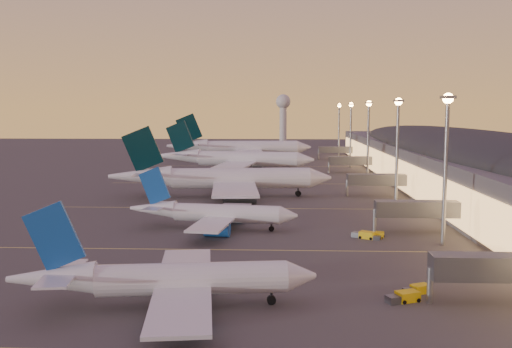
{
  "coord_description": "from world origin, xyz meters",
  "views": [
    {
      "loc": [
        7.91,
        -97.14,
        23.17
      ],
      "look_at": [
        2.0,
        45.0,
        7.0
      ],
      "focal_mm": 40.0,
      "sensor_mm": 36.0,
      "label": 1
    }
  ],
  "objects_px": {
    "airliner_wide_mid": "(234,159)",
    "baggage_tug_c": "(364,235)",
    "airliner_wide_far": "(240,148)",
    "baggage_tug_d": "(378,236)",
    "baggage_tug_a": "(418,289)",
    "airliner_narrow_north": "(212,213)",
    "radar_tower": "(283,111)",
    "airliner_wide_near": "(222,179)",
    "baggage_tug_b": "(404,297)",
    "airliner_narrow_south": "(166,280)"
  },
  "relations": [
    {
      "from": "radar_tower",
      "to": "baggage_tug_b",
      "type": "height_order",
      "value": "radar_tower"
    },
    {
      "from": "airliner_wide_mid",
      "to": "baggage_tug_c",
      "type": "bearing_deg",
      "value": -65.43
    },
    {
      "from": "airliner_wide_mid",
      "to": "baggage_tug_a",
      "type": "distance_m",
      "value": 142.97
    },
    {
      "from": "airliner_wide_mid",
      "to": "baggage_tug_a",
      "type": "height_order",
      "value": "airliner_wide_mid"
    },
    {
      "from": "airliner_narrow_north",
      "to": "airliner_wide_near",
      "type": "bearing_deg",
      "value": 101.3
    },
    {
      "from": "radar_tower",
      "to": "baggage_tug_b",
      "type": "bearing_deg",
      "value": -87.42
    },
    {
      "from": "baggage_tug_c",
      "to": "radar_tower",
      "type": "bearing_deg",
      "value": 123.48
    },
    {
      "from": "airliner_wide_mid",
      "to": "baggage_tug_a",
      "type": "bearing_deg",
      "value": -68.18
    },
    {
      "from": "airliner_wide_near",
      "to": "airliner_narrow_north",
      "type": "bearing_deg",
      "value": -91.97
    },
    {
      "from": "airliner_wide_near",
      "to": "airliner_wide_far",
      "type": "xyz_separation_m",
      "value": [
        -3.08,
        113.16,
        0.64
      ]
    },
    {
      "from": "airliner_wide_far",
      "to": "baggage_tug_a",
      "type": "height_order",
      "value": "airliner_wide_far"
    },
    {
      "from": "airliner_wide_far",
      "to": "baggage_tug_a",
      "type": "distance_m",
      "value": 195.12
    },
    {
      "from": "airliner_wide_far",
      "to": "baggage_tug_b",
      "type": "relative_size",
      "value": 15.11
    },
    {
      "from": "airliner_wide_near",
      "to": "baggage_tug_c",
      "type": "bearing_deg",
      "value": -62.33
    },
    {
      "from": "airliner_wide_far",
      "to": "baggage_tug_a",
      "type": "bearing_deg",
      "value": -84.04
    },
    {
      "from": "airliner_wide_mid",
      "to": "baggage_tug_d",
      "type": "xyz_separation_m",
      "value": [
        34.68,
        -107.88,
        -4.43
      ]
    },
    {
      "from": "airliner_narrow_south",
      "to": "baggage_tug_c",
      "type": "height_order",
      "value": "airliner_narrow_south"
    },
    {
      "from": "airliner_narrow_south",
      "to": "airliner_wide_far",
      "type": "xyz_separation_m",
      "value": [
        -5.19,
        198.18,
        2.18
      ]
    },
    {
      "from": "airliner_wide_mid",
      "to": "radar_tower",
      "type": "bearing_deg",
      "value": 90.64
    },
    {
      "from": "airliner_wide_near",
      "to": "baggage_tug_b",
      "type": "bearing_deg",
      "value": -74.85
    },
    {
      "from": "radar_tower",
      "to": "baggage_tug_b",
      "type": "distance_m",
      "value": 290.73
    },
    {
      "from": "airliner_wide_near",
      "to": "baggage_tug_d",
      "type": "xyz_separation_m",
      "value": [
        33.26,
        -47.7,
        -4.39
      ]
    },
    {
      "from": "baggage_tug_c",
      "to": "baggage_tug_d",
      "type": "height_order",
      "value": "baggage_tug_c"
    },
    {
      "from": "airliner_narrow_north",
      "to": "airliner_wide_far",
      "type": "xyz_separation_m",
      "value": [
        -5.43,
        153.91,
        2.41
      ]
    },
    {
      "from": "airliner_narrow_north",
      "to": "airliner_wide_mid",
      "type": "bearing_deg",
      "value": 100.13
    },
    {
      "from": "airliner_wide_far",
      "to": "radar_tower",
      "type": "xyz_separation_m",
      "value": [
        20.53,
        94.66,
        16.36
      ]
    },
    {
      "from": "airliner_wide_near",
      "to": "airliner_wide_far",
      "type": "relative_size",
      "value": 0.88
    },
    {
      "from": "airliner_wide_near",
      "to": "airliner_wide_far",
      "type": "distance_m",
      "value": 113.2
    },
    {
      "from": "airliner_wide_mid",
      "to": "baggage_tug_b",
      "type": "height_order",
      "value": "airliner_wide_mid"
    },
    {
      "from": "airliner_wide_far",
      "to": "radar_tower",
      "type": "distance_m",
      "value": 98.24
    },
    {
      "from": "airliner_wide_near",
      "to": "baggage_tug_c",
      "type": "xyz_separation_m",
      "value": [
        30.79,
        -47.5,
        -4.3
      ]
    },
    {
      "from": "airliner_wide_far",
      "to": "baggage_tug_c",
      "type": "distance_m",
      "value": 164.26
    },
    {
      "from": "airliner_wide_mid",
      "to": "baggage_tug_c",
      "type": "relative_size",
      "value": 13.44
    },
    {
      "from": "airliner_narrow_south",
      "to": "baggage_tug_c",
      "type": "distance_m",
      "value": 47.31
    },
    {
      "from": "baggage_tug_a",
      "to": "baggage_tug_c",
      "type": "bearing_deg",
      "value": 68.96
    },
    {
      "from": "radar_tower",
      "to": "baggage_tug_a",
      "type": "bearing_deg",
      "value": -86.91
    },
    {
      "from": "baggage_tug_d",
      "to": "airliner_wide_far",
      "type": "bearing_deg",
      "value": 33.9
    },
    {
      "from": "baggage_tug_a",
      "to": "baggage_tug_d",
      "type": "xyz_separation_m",
      "value": [
        0.34,
        30.84,
        -0.01
      ]
    },
    {
      "from": "airliner_narrow_south",
      "to": "baggage_tug_a",
      "type": "bearing_deg",
      "value": 4.56
    },
    {
      "from": "airliner_wide_near",
      "to": "baggage_tug_a",
      "type": "xyz_separation_m",
      "value": [
        32.93,
        -78.54,
        -4.38
      ]
    },
    {
      "from": "airliner_wide_mid",
      "to": "radar_tower",
      "type": "height_order",
      "value": "radar_tower"
    },
    {
      "from": "baggage_tug_b",
      "to": "baggage_tug_d",
      "type": "height_order",
      "value": "baggage_tug_b"
    },
    {
      "from": "airliner_wide_mid",
      "to": "baggage_tug_a",
      "type": "xyz_separation_m",
      "value": [
        34.34,
        -138.72,
        -4.42
      ]
    },
    {
      "from": "radar_tower",
      "to": "baggage_tug_d",
      "type": "bearing_deg",
      "value": -86.46
    },
    {
      "from": "airliner_wide_far",
      "to": "baggage_tug_d",
      "type": "xyz_separation_m",
      "value": [
        36.34,
        -160.86,
        -5.03
      ]
    },
    {
      "from": "airliner_narrow_north",
      "to": "baggage_tug_c",
      "type": "distance_m",
      "value": 29.33
    },
    {
      "from": "baggage_tug_a",
      "to": "baggage_tug_c",
      "type": "xyz_separation_m",
      "value": [
        -2.14,
        31.04,
        0.08
      ]
    },
    {
      "from": "airliner_narrow_north",
      "to": "airliner_wide_far",
      "type": "bearing_deg",
      "value": 100.01
    },
    {
      "from": "airliner_wide_near",
      "to": "radar_tower",
      "type": "xyz_separation_m",
      "value": [
        17.45,
        207.82,
        17.0
      ]
    },
    {
      "from": "baggage_tug_c",
      "to": "airliner_wide_mid",
      "type": "bearing_deg",
      "value": 137.14
    }
  ]
}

